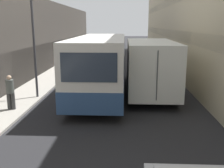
% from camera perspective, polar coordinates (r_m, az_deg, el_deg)
% --- Properties ---
extents(ground_plane, '(150.00, 150.00, 0.00)m').
position_cam_1_polar(ground_plane, '(15.01, 0.51, -2.03)').
color(ground_plane, '#232326').
extents(sidewalk_left, '(2.09, 60.00, 0.10)m').
position_cam_1_polar(sidewalk_left, '(15.93, -17.16, -1.54)').
color(sidewalk_left, '#9E998E').
rests_on(sidewalk_left, ground_plane).
extents(bus, '(2.62, 9.61, 3.19)m').
position_cam_1_polar(bus, '(14.54, -2.49, 4.27)').
color(bus, silver).
rests_on(bus, ground_plane).
extents(box_truck, '(2.45, 8.39, 2.98)m').
position_cam_1_polar(box_truck, '(15.33, 8.03, 4.33)').
color(box_truck, silver).
rests_on(box_truck, ground_plane).
extents(panel_van, '(1.91, 4.45, 1.98)m').
position_cam_1_polar(panel_van, '(24.48, -1.98, 6.40)').
color(panel_van, navy).
rests_on(panel_van, ground_plane).
extents(pedestrian, '(0.36, 0.35, 1.56)m').
position_cam_1_polar(pedestrian, '(12.54, -21.27, -1.46)').
color(pedestrian, '#383838').
rests_on(pedestrian, sidewalk_left).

